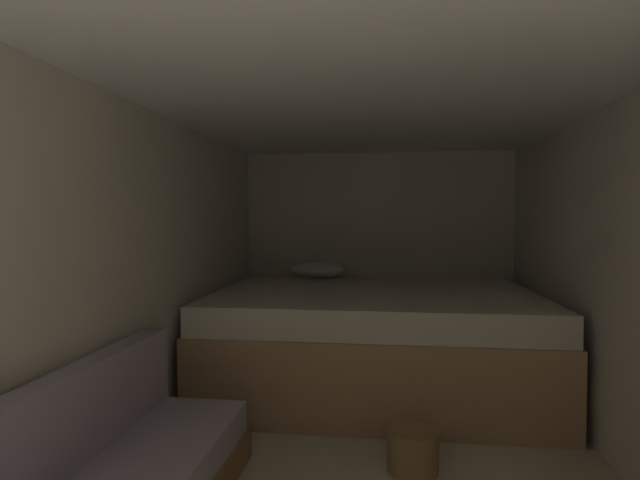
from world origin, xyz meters
TOP-DOWN VIEW (x-y plane):
  - wall_back at (0.00, 4.75)m, footprint 2.78×0.05m
  - wall_left at (-1.37, 2.03)m, footprint 0.05×5.37m
  - ceiling_slab at (0.00, 2.03)m, footprint 2.78×5.37m
  - bed at (-0.00, 3.68)m, footprint 2.56×1.98m
  - wicker_basket at (0.24, 2.31)m, footprint 0.28×0.28m

SIDE VIEW (x-z plane):
  - wicker_basket at x=0.24m, z-range 0.00..0.23m
  - bed at x=0.00m, z-range -0.08..0.88m
  - wall_back at x=0.00m, z-range 0.00..2.05m
  - wall_left at x=-1.37m, z-range 0.00..2.05m
  - ceiling_slab at x=0.00m, z-range 2.05..2.10m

